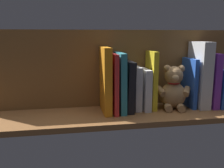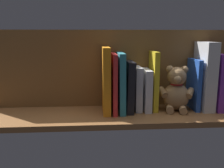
% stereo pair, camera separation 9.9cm
% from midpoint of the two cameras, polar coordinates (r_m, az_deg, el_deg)
% --- Properties ---
extents(ground_plane, '(1.12, 0.28, 0.02)m').
position_cam_midpoint_polar(ground_plane, '(1.03, -2.79, -7.33)').
color(ground_plane, brown).
extents(shelf_back_panel, '(1.12, 0.02, 0.34)m').
position_cam_midpoint_polar(shelf_back_panel, '(1.10, -3.63, 3.56)').
color(shelf_back_panel, brown).
rests_on(shelf_back_panel, ground_plane).
extents(book_0, '(0.03, 0.15, 0.17)m').
position_cam_midpoint_polar(book_0, '(1.19, 20.90, -0.76)').
color(book_0, blue).
rests_on(book_0, ground_plane).
extents(book_1, '(0.03, 0.15, 0.24)m').
position_cam_midpoint_polar(book_1, '(1.16, 19.40, 0.90)').
color(book_1, purple).
rests_on(book_1, ground_plane).
extents(dictionary_thick_white, '(0.05, 0.14, 0.29)m').
position_cam_midpoint_polar(dictionary_thick_white, '(1.14, 17.32, 2.05)').
color(dictionary_thick_white, silver).
rests_on(dictionary_thick_white, ground_plane).
extents(book_2, '(0.02, 0.13, 0.22)m').
position_cam_midpoint_polar(book_2, '(1.13, 15.12, 0.27)').
color(book_2, blue).
rests_on(book_2, ground_plane).
extents(teddy_bear, '(0.15, 0.14, 0.19)m').
position_cam_midpoint_polar(teddy_bear, '(1.09, 11.53, -1.28)').
color(teddy_bear, tan).
rests_on(teddy_bear, ground_plane).
extents(book_3, '(0.02, 0.12, 0.25)m').
position_cam_midpoint_polar(book_3, '(1.07, 6.50, 0.89)').
color(book_3, yellow).
rests_on(book_3, ground_plane).
extents(book_4, '(0.03, 0.13, 0.18)m').
position_cam_midpoint_polar(book_4, '(1.06, 4.85, -1.19)').
color(book_4, silver).
rests_on(book_4, ground_plane).
extents(book_5, '(0.03, 0.12, 0.19)m').
position_cam_midpoint_polar(book_5, '(1.06, 2.85, -0.92)').
color(book_5, silver).
rests_on(book_5, ground_plane).
extents(book_6, '(0.03, 0.15, 0.21)m').
position_cam_midpoint_polar(book_6, '(1.04, 1.02, -0.48)').
color(book_6, black).
rests_on(book_6, ground_plane).
extents(book_7, '(0.03, 0.16, 0.25)m').
position_cam_midpoint_polar(book_7, '(1.02, -0.87, 0.37)').
color(book_7, teal).
rests_on(book_7, ground_plane).
extents(book_8, '(0.02, 0.16, 0.24)m').
position_cam_midpoint_polar(book_8, '(1.02, -2.47, 0.19)').
color(book_8, red).
rests_on(book_8, ground_plane).
extents(book_9, '(0.03, 0.16, 0.27)m').
position_cam_midpoint_polar(book_9, '(1.01, -4.31, 0.89)').
color(book_9, orange).
rests_on(book_9, ground_plane).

